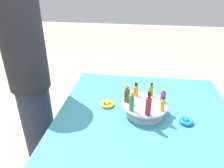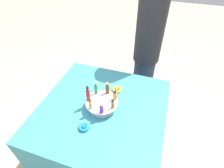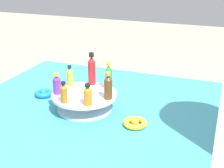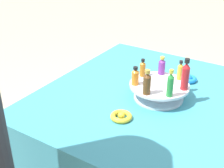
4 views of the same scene
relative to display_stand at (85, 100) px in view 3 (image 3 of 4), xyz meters
name	(u,v)px [view 3 (image 3 of 4)]	position (x,y,z in m)	size (l,w,h in m)	color
display_stand	(85,100)	(0.00, 0.00, 0.00)	(0.28, 0.28, 0.07)	silver
bottle_brown	(108,87)	(0.11, -0.01, 0.09)	(0.03, 0.03, 0.12)	brown
bottle_green	(109,77)	(0.08, 0.08, 0.09)	(0.03, 0.03, 0.13)	#288438
bottle_red	(92,70)	(-0.02, 0.11, 0.10)	(0.03, 0.03, 0.15)	#B21E23
bottle_gold	(70,76)	(-0.10, 0.06, 0.08)	(0.03, 0.03, 0.10)	gold
bottle_purple	(57,84)	(-0.11, -0.04, 0.07)	(0.03, 0.03, 0.09)	#702D93
bottle_amber	(64,93)	(-0.04, -0.11, 0.07)	(0.03, 0.03, 0.09)	#AD6B19
bottle_orange	(88,95)	(0.06, -0.10, 0.07)	(0.03, 0.03, 0.09)	orange
ribbon_bow_blue	(44,93)	(-0.25, 0.06, -0.03)	(0.09, 0.09, 0.04)	blue
ribbon_bow_gold	(135,123)	(0.25, -0.06, -0.03)	(0.09, 0.09, 0.03)	gold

